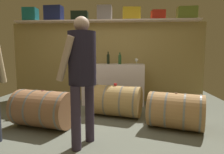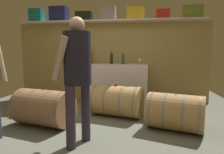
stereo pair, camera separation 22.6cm
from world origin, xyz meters
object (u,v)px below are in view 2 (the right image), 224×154
object	(u,v)px
wine_bottle_green	(123,59)
wine_bottle_dark	(112,58)
toolcase_red	(162,15)
tasting_cup	(116,84)
wine_barrel_near	(116,101)
wine_bottle_amber	(92,57)
wine_barrel_far	(44,108)
wine_glass	(140,60)
toolcase_olive	(192,12)
toolcase_navy	(59,14)
toolcase_yellow	(135,14)
wine_barrel_flank	(175,112)
winemaker_pouring	(77,68)
toolcase_teal	(37,16)
toolcase_grey	(109,13)
toolcase_black	(84,17)

from	to	relation	value
wine_bottle_green	wine_bottle_dark	size ratio (longest dim) A/B	0.94
toolcase_red	tasting_cup	distance (m)	2.07
wine_bottle_green	wine_barrel_near	bearing A→B (deg)	-93.05
wine_bottle_amber	wine_bottle_dark	xyz separation A→B (m)	(0.49, -0.06, -0.02)
wine_barrel_far	tasting_cup	distance (m)	1.35
wine_glass	wine_barrel_far	size ratio (longest dim) A/B	0.13
toolcase_olive	wine_barrel_near	size ratio (longest dim) A/B	0.40
toolcase_navy	wine_barrel_near	bearing A→B (deg)	-32.84
toolcase_navy	toolcase_yellow	bearing A→B (deg)	2.92
toolcase_red	wine_barrel_far	xyz separation A→B (m)	(-2.05, -1.81, -1.78)
toolcase_navy	wine_barrel_flank	bearing A→B (deg)	-30.90
wine_barrel_flank	wine_barrel_near	bearing A→B (deg)	167.64
wine_barrel_near	tasting_cup	xyz separation A→B (m)	(-0.00, 0.00, 0.31)
wine_bottle_amber	winemaker_pouring	bearing A→B (deg)	-80.70
wine_barrel_flank	winemaker_pouring	world-z (taller)	winemaker_pouring
toolcase_olive	winemaker_pouring	distance (m)	3.27
wine_barrel_flank	wine_bottle_dark	bearing A→B (deg)	146.89
toolcase_teal	wine_bottle_green	distance (m)	2.46
toolcase_yellow	wine_barrel_flank	distance (m)	2.60
wine_bottle_amber	tasting_cup	xyz separation A→B (m)	(0.72, -1.00, -0.49)
toolcase_teal	wine_bottle_dark	xyz separation A→B (m)	(1.92, -0.19, -1.06)
toolcase_teal	toolcase_olive	size ratio (longest dim) A/B	0.75
wine_glass	wine_barrel_near	world-z (taller)	wine_glass
toolcase_teal	toolcase_red	bearing A→B (deg)	-1.98
toolcase_grey	wine_bottle_dark	xyz separation A→B (m)	(0.10, -0.19, -1.06)
toolcase_teal	wine_bottle_dark	bearing A→B (deg)	-7.70
toolcase_black	tasting_cup	world-z (taller)	toolcase_black
wine_bottle_dark	winemaker_pouring	distance (m)	2.21
wine_barrel_far	wine_bottle_green	bearing A→B (deg)	65.77
wine_bottle_amber	wine_glass	distance (m)	1.16
wine_bottle_amber	toolcase_yellow	bearing A→B (deg)	7.16
toolcase_teal	toolcase_navy	distance (m)	0.59
toolcase_yellow	winemaker_pouring	xyz separation A→B (m)	(-0.65, -2.40, -1.11)
toolcase_teal	wine_bottle_green	size ratio (longest dim) A/B	1.20
toolcase_teal	wine_barrel_near	size ratio (longest dim) A/B	0.30
wine_glass	wine_barrel_flank	distance (m)	1.69
toolcase_yellow	wine_barrel_flank	bearing A→B (deg)	-72.18
toolcase_yellow	toolcase_navy	bearing A→B (deg)	176.05
wine_bottle_amber	tasting_cup	bearing A→B (deg)	-54.48
wine_barrel_near	wine_barrel_flank	size ratio (longest dim) A/B	1.09
wine_bottle_amber	wine_glass	xyz separation A→B (m)	(1.14, -0.18, -0.06)
winemaker_pouring	wine_barrel_near	bearing A→B (deg)	8.37
wine_barrel_near	wine_barrel_far	distance (m)	1.32
tasting_cup	wine_bottle_green	bearing A→B (deg)	86.65
toolcase_navy	wine_bottle_amber	world-z (taller)	toolcase_navy
wine_barrel_far	wine_bottle_dark	bearing A→B (deg)	74.38
wine_barrel_far	toolcase_teal	bearing A→B (deg)	133.11
toolcase_olive	wine_bottle_green	world-z (taller)	toolcase_olive
toolcase_yellow	wine_bottle_amber	bearing A→B (deg)	-176.79
toolcase_yellow	toolcase_black	bearing A→B (deg)	176.05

